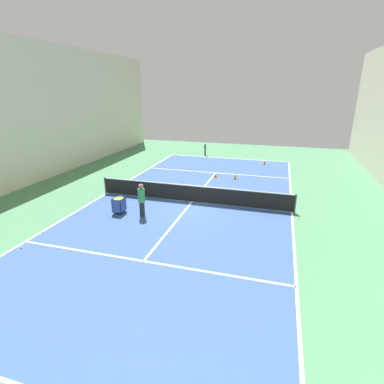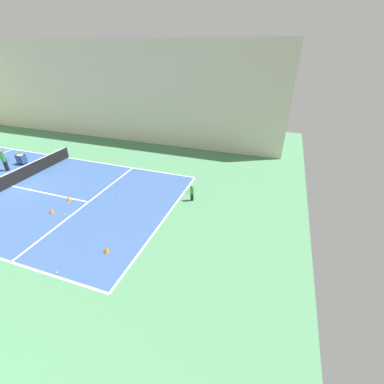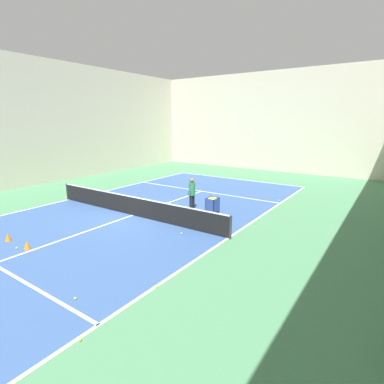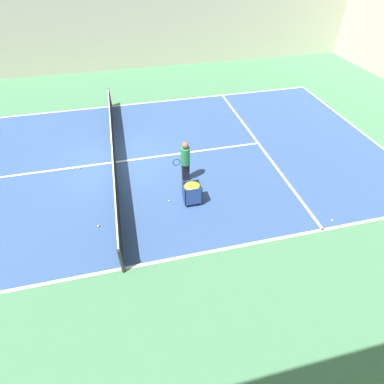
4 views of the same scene
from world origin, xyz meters
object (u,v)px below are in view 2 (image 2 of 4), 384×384
at_px(training_cone_0, 51,211).
at_px(training_cone_1, 68,199).
at_px(coach_at_net, 3,159).
at_px(ball_cart, 21,157).
at_px(player_near_baseline, 192,192).
at_px(tennis_net, 10,180).

bearing_deg(training_cone_0, training_cone_1, 0.73).
distance_m(coach_at_net, ball_cart, 1.35).
xyz_separation_m(coach_at_net, training_cone_1, (-2.04, -7.64, -0.80)).
bearing_deg(ball_cart, player_near_baseline, -93.06).
height_order(coach_at_net, training_cone_1, coach_at_net).
bearing_deg(training_cone_0, tennis_net, 72.14).
distance_m(player_near_baseline, ball_cart, 14.84).
relative_size(tennis_net, training_cone_0, 35.07).
bearing_deg(training_cone_1, training_cone_0, -179.27).
xyz_separation_m(tennis_net, training_cone_0, (-1.64, -5.08, -0.34)).
distance_m(coach_at_net, training_cone_1, 7.95).
distance_m(tennis_net, ball_cart, 3.99).
bearing_deg(coach_at_net, player_near_baseline, -1.46).
xyz_separation_m(coach_at_net, training_cone_0, (-3.43, -7.66, -0.80)).
distance_m(tennis_net, player_near_baseline, 12.51).
height_order(tennis_net, coach_at_net, coach_at_net).
relative_size(player_near_baseline, ball_cart, 1.32).
relative_size(player_near_baseline, training_cone_0, 3.51).
bearing_deg(training_cone_1, ball_cart, 66.26).
bearing_deg(coach_at_net, ball_cart, 84.17).
bearing_deg(tennis_net, training_cone_0, -107.86).
bearing_deg(player_near_baseline, ball_cart, -8.28).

